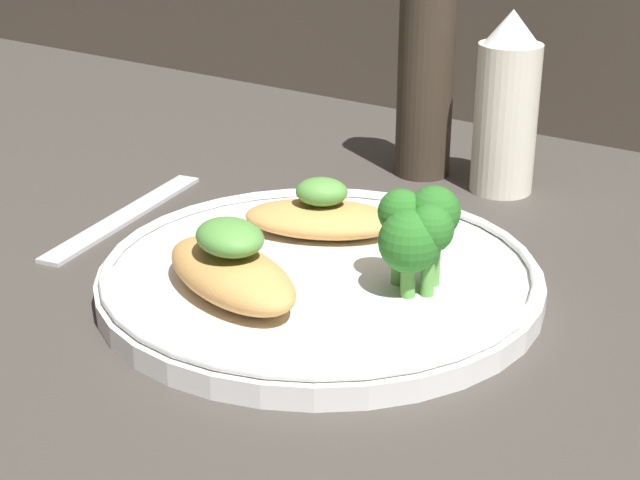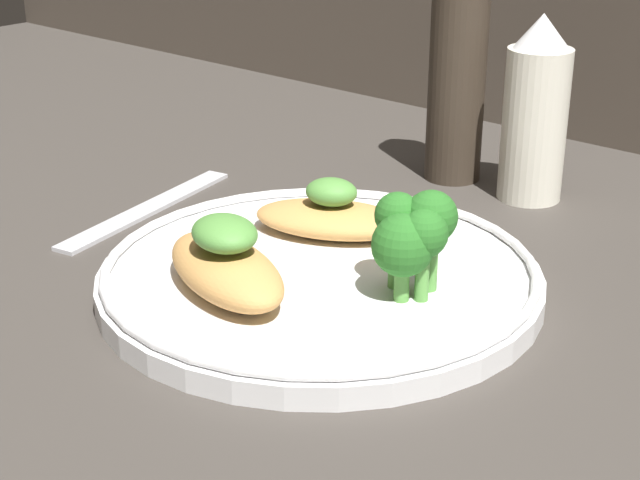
{
  "view_description": "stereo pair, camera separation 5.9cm",
  "coord_description": "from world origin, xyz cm",
  "px_view_note": "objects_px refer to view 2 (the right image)",
  "views": [
    {
      "loc": [
        30.96,
        -44.3,
        26.43
      ],
      "look_at": [
        0.0,
        0.0,
        3.4
      ],
      "focal_mm": 55.0,
      "sensor_mm": 36.0,
      "label": 1
    },
    {
      "loc": [
        35.58,
        -40.69,
        26.43
      ],
      "look_at": [
        0.0,
        0.0,
        3.4
      ],
      "focal_mm": 55.0,
      "sensor_mm": 36.0,
      "label": 2
    }
  ],
  "objects_px": {
    "pepper_grinder": "(457,77)",
    "plate": "(320,276)",
    "sauce_bottle": "(535,113)",
    "broccoli_bunch": "(413,234)"
  },
  "relations": [
    {
      "from": "pepper_grinder",
      "to": "plate",
      "type": "bearing_deg",
      "value": -75.83
    },
    {
      "from": "plate",
      "to": "pepper_grinder",
      "type": "xyz_separation_m",
      "value": [
        -0.06,
        0.23,
        0.07
      ]
    },
    {
      "from": "sauce_bottle",
      "to": "pepper_grinder",
      "type": "relative_size",
      "value": 0.77
    },
    {
      "from": "plate",
      "to": "broccoli_bunch",
      "type": "bearing_deg",
      "value": 8.35
    },
    {
      "from": "plate",
      "to": "broccoli_bunch",
      "type": "distance_m",
      "value": 0.08
    },
    {
      "from": "sauce_bottle",
      "to": "plate",
      "type": "bearing_deg",
      "value": -93.2
    },
    {
      "from": "plate",
      "to": "pepper_grinder",
      "type": "height_order",
      "value": "pepper_grinder"
    },
    {
      "from": "plate",
      "to": "sauce_bottle",
      "type": "height_order",
      "value": "sauce_bottle"
    },
    {
      "from": "plate",
      "to": "sauce_bottle",
      "type": "xyz_separation_m",
      "value": [
        0.01,
        0.23,
        0.06
      ]
    },
    {
      "from": "sauce_bottle",
      "to": "pepper_grinder",
      "type": "bearing_deg",
      "value": -180.0
    }
  ]
}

